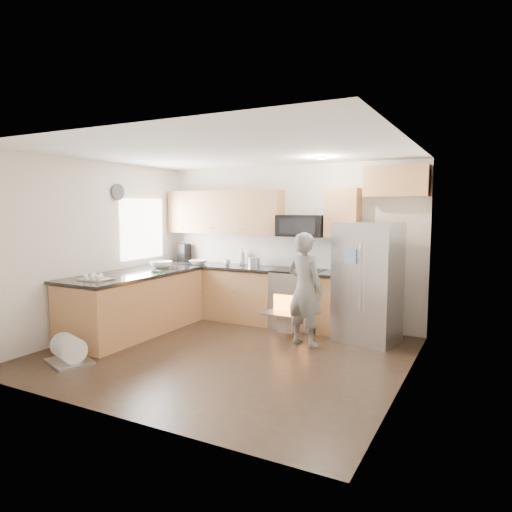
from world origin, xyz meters
The scene contains 8 objects.
ground centered at (0.00, 0.00, 0.00)m, with size 4.50×4.50×0.00m, color black.
room_shell centered at (-0.04, 0.02, 1.67)m, with size 4.54×4.04×2.62m.
back_cabinet_run centered at (-0.59, 1.75, 0.96)m, with size 4.45×0.64×2.50m.
peninsula centered at (-1.75, 0.25, 0.46)m, with size 0.96×2.36×1.04m.
stove_range centered at (0.35, 1.69, 0.68)m, with size 0.76×0.97×1.79m.
refrigerator centered at (1.50, 1.45, 0.85)m, with size 0.93×0.78×1.70m.
person centered at (0.78, 0.87, 0.79)m, with size 0.57×0.38×1.57m, color slate.
dish_rack centered at (-1.51, -1.18, 0.09)m, with size 0.67×0.60×0.34m.
Camera 1 is at (3.06, -4.93, 1.90)m, focal length 32.00 mm.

